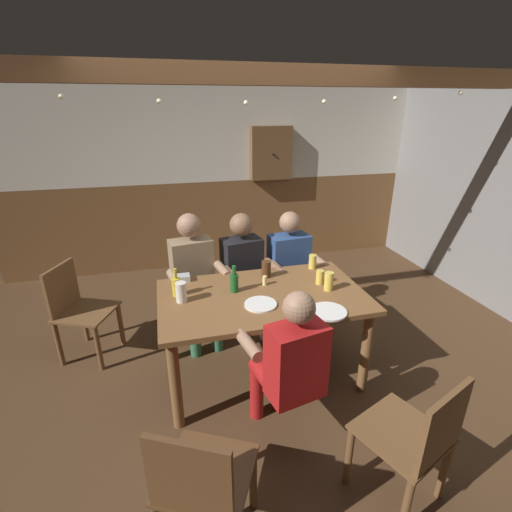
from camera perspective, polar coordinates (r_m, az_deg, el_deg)
The scene contains 25 objects.
ground_plane at distance 3.30m, azimuth 1.39°, elevation -18.55°, with size 6.73×6.73×0.00m, color #4C331E.
back_wall_upper at distance 5.12m, azimuth -6.92°, elevation 18.39°, with size 5.61×0.12×1.26m, color silver.
back_wall_wainscot at distance 5.34m, azimuth -6.32°, elevation 5.13°, with size 5.61×0.12×1.20m, color brown.
ceiling_beam at distance 3.16m, azimuth -1.83°, elevation 26.26°, with size 5.05×0.14×0.16m, color brown.
dining_table at distance 2.99m, azimuth 1.02°, elevation -7.77°, with size 1.62×0.95×0.77m.
person_0 at distance 3.52m, azimuth -9.50°, elevation -2.69°, with size 0.57×0.57×1.25m.
person_1 at distance 3.60m, azimuth -1.80°, elevation -1.96°, with size 0.56×0.60×1.22m.
person_2 at distance 3.72m, azimuth 5.51°, elevation -1.52°, with size 0.56×0.57×1.20m.
person_3 at distance 2.45m, azimuth 5.09°, elevation -15.98°, with size 0.53×0.57×1.18m.
chair_empty_near_right at distance 3.69m, azimuth -25.78°, elevation -7.32°, with size 0.58×0.58×0.88m.
chair_empty_near_left at distance 2.09m, azimuth -8.45°, elevation -31.56°, with size 0.59×0.59×0.88m.
chair_empty_far_end at distance 2.40m, azimuth 23.41°, elevation -24.54°, with size 0.57×0.57×0.88m.
table_candle at distance 3.07m, azimuth 1.34°, elevation -3.81°, with size 0.04×0.04×0.08m, color #F9E08C.
condiment_caddy at distance 3.21m, azimuth -11.42°, elevation -3.35°, with size 0.14×0.10×0.05m, color #B2B7BC.
plate_0 at distance 2.78m, azimuth 0.72°, elevation -7.46°, with size 0.24×0.24×0.01m, color white.
plate_1 at distance 2.74m, azimuth 11.10°, elevation -8.40°, with size 0.27×0.27×0.01m, color white.
bottle_0 at distance 2.95m, azimuth -12.19°, elevation -4.54°, with size 0.07×0.07×0.23m.
bottle_1 at distance 2.95m, azimuth -3.38°, elevation -4.00°, with size 0.07×0.07×0.22m.
pint_glass_0 at distance 3.20m, azimuth 1.59°, elevation -2.02°, with size 0.08×0.08×0.15m, color #4C2D19.
pint_glass_1 at distance 3.03m, azimuth 11.16°, elevation -3.84°, with size 0.07×0.07×0.15m, color #E5C64C.
pint_glass_2 at distance 3.13m, azimuth 9.81°, elevation -3.23°, with size 0.06×0.06×0.12m, color #E5C64C.
pint_glass_3 at distance 2.86m, azimuth -11.47°, elevation -5.49°, with size 0.08×0.08×0.16m, color white.
pint_glass_4 at distance 3.41m, azimuth 8.72°, elevation -0.85°, with size 0.07×0.07×0.13m, color #E5C64C.
wall_dart_cabinet at distance 5.19m, azimuth 2.38°, elevation 15.56°, with size 0.56×0.15×0.70m.
string_lights at distance 3.10m, azimuth -1.57°, elevation 23.25°, with size 3.96×0.04×0.12m.
Camera 1 is at (-0.70, -2.40, 2.15)m, focal length 25.93 mm.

